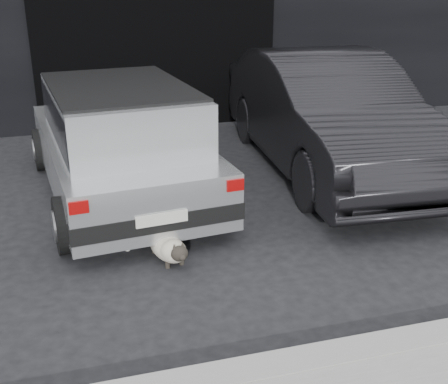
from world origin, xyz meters
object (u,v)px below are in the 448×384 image
object	(u,v)px
silver_hatchback	(120,136)
cat_siamese	(169,248)
second_car	(327,113)
cat_white	(114,233)

from	to	relation	value
silver_hatchback	cat_siamese	world-z (taller)	silver_hatchback
silver_hatchback	cat_siamese	bearing A→B (deg)	-88.26
second_car	cat_siamese	bearing A→B (deg)	-137.72
cat_siamese	cat_white	world-z (taller)	cat_white
second_car	cat_white	distance (m)	3.46
cat_siamese	cat_white	xyz separation A→B (m)	(-0.47, 0.38, 0.04)
silver_hatchback	cat_white	xyz separation A→B (m)	(-0.24, -1.37, -0.57)
silver_hatchback	second_car	bearing A→B (deg)	-0.10
silver_hatchback	cat_white	bearing A→B (deg)	-105.76
silver_hatchback	cat_white	size ratio (longest dim) A/B	4.96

